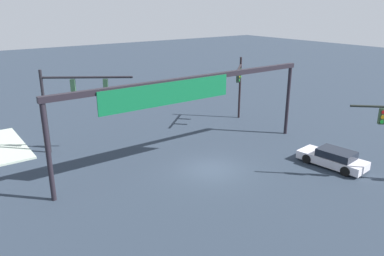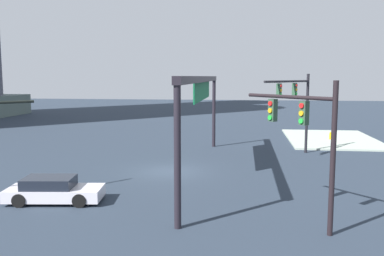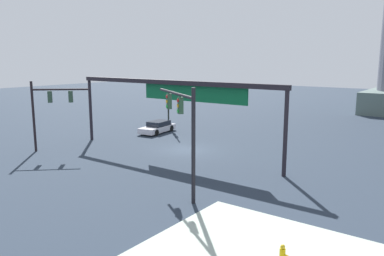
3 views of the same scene
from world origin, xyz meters
TOP-DOWN VIEW (x-y plane):
  - ground_plane at (0.00, 0.00)m, footprint 162.36×162.36m
  - traffic_signal_opposite_side at (6.31, -8.52)m, footprint 5.46×3.74m
  - traffic_signal_cross_street at (-8.86, -7.10)m, footprint 3.45×3.21m
  - overhead_sign_gantry at (0.51, -2.03)m, footprint 19.86×0.43m
  - sedan_car_approaching at (-7.05, 4.35)m, footprint 2.29×4.65m

SIDE VIEW (x-z plane):
  - ground_plane at x=0.00m, z-range 0.00..0.00m
  - sedan_car_approaching at x=-7.05m, z-range -0.03..1.18m
  - traffic_signal_cross_street at x=-8.86m, z-range 0.99..6.82m
  - traffic_signal_opposite_side at x=6.31m, z-range 1.21..7.39m
  - overhead_sign_gantry at x=0.51m, z-range 2.05..8.04m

